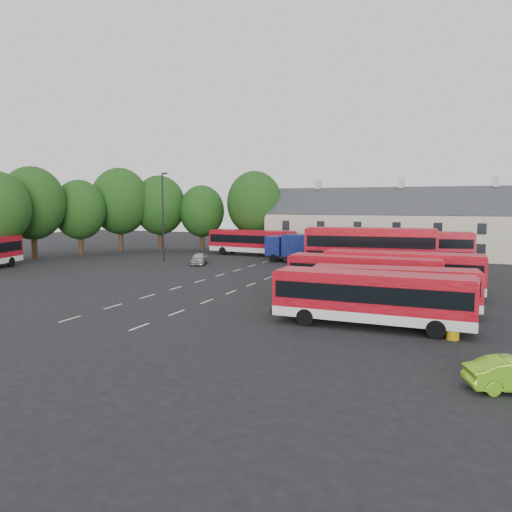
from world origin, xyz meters
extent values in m
plane|color=black|center=(0.00, 0.00, 0.00)|extent=(140.00, 140.00, 0.00)
cube|color=beige|center=(0.00, -14.00, 0.01)|extent=(0.15, 1.80, 0.01)
cube|color=beige|center=(0.00, -10.00, 0.01)|extent=(0.15, 1.80, 0.01)
cube|color=beige|center=(0.00, -6.00, 0.01)|extent=(0.15, 1.80, 0.01)
cube|color=beige|center=(0.00, -2.00, 0.01)|extent=(0.15, 1.80, 0.01)
cube|color=beige|center=(0.00, 2.00, 0.01)|extent=(0.15, 1.80, 0.01)
cube|color=beige|center=(0.00, 6.00, 0.01)|extent=(0.15, 1.80, 0.01)
cube|color=beige|center=(0.00, 10.00, 0.01)|extent=(0.15, 1.80, 0.01)
cube|color=beige|center=(0.00, 14.00, 0.01)|extent=(0.15, 1.80, 0.01)
cube|color=beige|center=(0.00, 18.00, 0.01)|extent=(0.15, 1.80, 0.01)
cube|color=beige|center=(5.00, -14.00, 0.01)|extent=(0.15, 1.80, 0.01)
cube|color=beige|center=(5.00, -10.00, 0.01)|extent=(0.15, 1.80, 0.01)
cube|color=beige|center=(5.00, -6.00, 0.01)|extent=(0.15, 1.80, 0.01)
cube|color=beige|center=(5.00, -2.00, 0.01)|extent=(0.15, 1.80, 0.01)
cube|color=beige|center=(5.00, 2.00, 0.01)|extent=(0.15, 1.80, 0.01)
cube|color=beige|center=(5.00, 6.00, 0.01)|extent=(0.15, 1.80, 0.01)
cube|color=beige|center=(5.00, 10.00, 0.01)|extent=(0.15, 1.80, 0.01)
cube|color=beige|center=(5.00, 14.00, 0.01)|extent=(0.15, 1.80, 0.01)
cube|color=beige|center=(5.00, 18.00, 0.01)|extent=(0.15, 1.80, 0.01)
cylinder|color=black|center=(-28.00, 10.00, 2.10)|extent=(0.70, 0.70, 4.20)
ellipsoid|color=#11340E|center=(-28.00, 10.00, 6.97)|extent=(7.92, 7.92, 9.11)
cylinder|color=black|center=(-26.00, 16.00, 1.84)|extent=(0.70, 0.70, 3.67)
ellipsoid|color=#11340E|center=(-26.00, 16.00, 6.10)|extent=(6.93, 6.93, 7.97)
cylinder|color=black|center=(-24.00, 22.00, 2.19)|extent=(0.70, 0.70, 4.38)
ellipsoid|color=#11340E|center=(-24.00, 22.00, 7.26)|extent=(8.25, 8.25, 9.49)
cylinder|color=black|center=(-20.00, 26.00, 2.01)|extent=(0.70, 0.70, 4.02)
ellipsoid|color=#11340E|center=(-20.00, 26.00, 6.68)|extent=(7.59, 7.59, 8.73)
cylinder|color=black|center=(-14.00, 28.00, 1.75)|extent=(0.70, 0.70, 3.50)
ellipsoid|color=#11340E|center=(-14.00, 28.00, 5.81)|extent=(6.60, 6.60, 7.59)
cylinder|color=black|center=(-6.00, 29.00, 2.10)|extent=(0.70, 0.70, 4.20)
ellipsoid|color=#11340E|center=(-6.00, 29.00, 6.97)|extent=(7.92, 7.92, 9.11)
cube|color=beige|center=(14.00, 30.00, 2.75)|extent=(35.00, 7.00, 5.50)
cube|color=#2D3035|center=(14.00, 30.00, 5.50)|extent=(35.70, 7.13, 7.13)
cube|color=beige|center=(3.00, 30.00, 9.46)|extent=(0.60, 0.90, 1.20)
cube|color=beige|center=(14.00, 30.00, 9.46)|extent=(0.60, 0.90, 1.20)
cube|color=beige|center=(25.00, 30.00, 9.46)|extent=(0.60, 0.90, 1.20)
cube|color=silver|center=(17.03, -9.07, 0.77)|extent=(10.93, 2.55, 0.55)
cube|color=#9D0917|center=(17.03, -9.07, 2.01)|extent=(10.93, 2.55, 1.93)
cube|color=black|center=(17.03, -9.07, 2.06)|extent=(10.49, 2.60, 0.94)
cube|color=#9D0917|center=(17.03, -9.07, 3.03)|extent=(10.71, 2.45, 0.12)
cylinder|color=black|center=(13.54, -10.16, 0.50)|extent=(0.99, 0.28, 0.99)
cylinder|color=black|center=(20.53, -7.97, 0.50)|extent=(0.99, 0.28, 0.99)
cube|color=silver|center=(17.69, -4.79, 0.72)|extent=(10.43, 3.50, 0.51)
cube|color=#9D0917|center=(17.69, -4.79, 1.88)|extent=(10.43, 3.50, 1.81)
cube|color=black|center=(17.69, -4.79, 1.93)|extent=(10.03, 3.50, 0.88)
cube|color=#9D0917|center=(17.69, -4.79, 2.84)|extent=(10.22, 3.38, 0.11)
cylinder|color=black|center=(14.56, -6.21, 0.46)|extent=(0.95, 0.37, 0.93)
cylinder|color=black|center=(20.82, -3.37, 0.46)|extent=(0.95, 0.37, 0.93)
cube|color=silver|center=(15.06, -0.60, 0.77)|extent=(10.96, 2.50, 0.55)
cube|color=#9D0917|center=(15.06, -0.60, 2.02)|extent=(10.96, 2.50, 1.94)
cube|color=black|center=(15.06, -0.60, 2.07)|extent=(10.52, 2.56, 0.95)
cube|color=#9D0917|center=(15.06, -0.60, 3.04)|extent=(10.74, 2.40, 0.12)
cylinder|color=black|center=(11.55, -1.73, 0.50)|extent=(1.00, 0.28, 1.00)
cylinder|color=black|center=(18.56, 0.53, 0.50)|extent=(1.00, 0.28, 1.00)
cube|color=silver|center=(17.48, 1.60, 0.82)|extent=(11.59, 2.64, 0.58)
cube|color=#9D0917|center=(17.48, 1.60, 2.13)|extent=(11.59, 2.64, 2.06)
cube|color=black|center=(17.48, 1.60, 2.19)|extent=(11.13, 2.70, 1.00)
cube|color=#9D0917|center=(17.48, 1.60, 3.21)|extent=(11.36, 2.53, 0.13)
cylinder|color=black|center=(13.77, 0.41, 0.53)|extent=(1.05, 0.30, 1.05)
cylinder|color=black|center=(21.19, 2.79, 0.53)|extent=(1.05, 0.30, 1.05)
cube|color=silver|center=(16.78, 5.23, 0.74)|extent=(10.61, 3.17, 0.52)
cube|color=#9D0917|center=(16.78, 5.23, 1.93)|extent=(10.61, 3.17, 1.85)
cube|color=black|center=(16.78, 5.23, 1.97)|extent=(10.20, 3.19, 0.90)
cube|color=#9D0917|center=(16.78, 5.23, 2.90)|extent=(10.39, 3.06, 0.11)
cylinder|color=black|center=(13.36, 4.42, 0.48)|extent=(0.97, 0.34, 0.95)
cylinder|color=black|center=(20.20, 6.05, 0.48)|extent=(0.97, 0.34, 0.95)
cube|color=silver|center=(13.88, 8.59, 0.81)|extent=(11.72, 3.70, 0.58)
cube|color=#9D0917|center=(13.88, 8.59, 2.86)|extent=(11.72, 3.70, 3.51)
cube|color=black|center=(13.88, 8.59, 2.17)|extent=(11.27, 3.72, 1.00)
cube|color=#9D0917|center=(13.88, 8.59, 4.66)|extent=(11.48, 3.57, 0.13)
cylinder|color=black|center=(10.32, 7.07, 0.52)|extent=(1.07, 0.39, 1.05)
cylinder|color=black|center=(17.44, 10.12, 0.52)|extent=(1.07, 0.39, 1.05)
cube|color=black|center=(13.88, 8.59, 3.54)|extent=(11.27, 3.72, 1.00)
cube|color=silver|center=(17.55, 14.13, 0.72)|extent=(10.42, 3.68, 0.51)
cube|color=#9D0917|center=(17.55, 14.13, 2.53)|extent=(10.42, 3.68, 3.11)
cube|color=black|center=(17.55, 14.13, 1.93)|extent=(10.03, 3.68, 0.88)
cube|color=#9D0917|center=(17.55, 14.13, 4.13)|extent=(10.21, 3.56, 0.11)
cylinder|color=black|center=(14.45, 12.65, 0.46)|extent=(0.95, 0.38, 0.93)
cylinder|color=black|center=(20.64, 15.61, 0.46)|extent=(0.95, 0.38, 0.93)
cube|color=black|center=(17.55, 14.13, 3.13)|extent=(10.03, 3.68, 0.88)
cube|color=silver|center=(-4.42, 24.26, 0.84)|extent=(12.18, 4.11, 0.60)
cube|color=#9D0917|center=(-4.42, 24.26, 2.20)|extent=(12.18, 4.11, 2.12)
cube|color=black|center=(-4.42, 24.26, 2.25)|extent=(11.72, 4.12, 1.03)
cube|color=#9D0917|center=(-4.42, 24.26, 3.31)|extent=(11.93, 3.97, 0.13)
cylinder|color=black|center=(-8.36, 23.50, 0.54)|extent=(1.11, 0.43, 1.09)
cylinder|color=black|center=(-0.47, 25.03, 0.54)|extent=(1.11, 0.43, 1.09)
cube|color=black|center=(3.72, 18.95, 0.61)|extent=(7.69, 2.58, 0.28)
cube|color=#0E1753|center=(0.89, 19.17, 1.89)|extent=(2.06, 2.50, 2.27)
cube|color=black|center=(0.00, 19.24, 2.23)|extent=(0.25, 2.01, 1.13)
cube|color=#0E1753|center=(4.80, 18.87, 2.03)|extent=(5.55, 2.76, 2.55)
cylinder|color=black|center=(1.00, 18.09, 0.47)|extent=(0.96, 0.34, 0.94)
cylinder|color=black|center=(6.66, 19.80, 0.47)|extent=(0.96, 0.34, 0.94)
imported|color=#B5B8BD|center=(-6.04, 12.79, 0.68)|extent=(2.78, 4.30, 1.36)
cylinder|color=#CD9E0C|center=(21.31, -9.99, 0.41)|extent=(0.66, 0.66, 0.82)
cylinder|color=black|center=(-11.25, 13.47, 5.21)|extent=(0.19, 0.19, 10.42)
cube|color=black|center=(-10.95, 13.56, 10.42)|extent=(0.67, 0.43, 0.19)
camera|label=1|loc=(21.61, -36.79, 6.90)|focal=35.00mm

